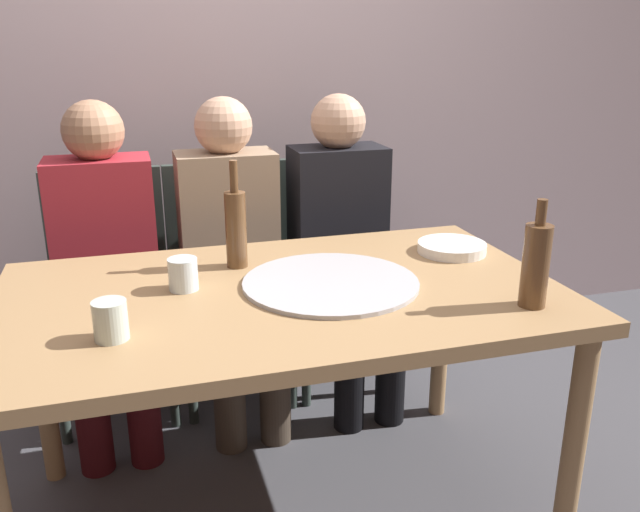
{
  "coord_description": "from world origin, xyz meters",
  "views": [
    {
      "loc": [
        -0.37,
        -1.6,
        1.37
      ],
      "look_at": [
        0.14,
        0.1,
        0.77
      ],
      "focal_mm": 36.82,
      "sensor_mm": 36.0,
      "label": 1
    }
  ],
  "objects_px": {
    "guest_in_beanie": "(232,245)",
    "guest_by_wall": "(345,236)",
    "pizza_tray": "(330,282)",
    "wine_bottle": "(236,227)",
    "guest_in_sweater": "(105,256)",
    "chair_left": "(110,276)",
    "plate_stack": "(452,248)",
    "beer_bottle": "(536,264)",
    "dining_table": "(283,316)",
    "chair_right": "(333,255)",
    "tumbler_far": "(110,320)",
    "chair_middle": "(228,265)",
    "tumbler_near": "(183,274)"
  },
  "relations": [
    {
      "from": "guest_in_beanie",
      "to": "guest_by_wall",
      "type": "relative_size",
      "value": 1.0
    },
    {
      "from": "pizza_tray",
      "to": "wine_bottle",
      "type": "bearing_deg",
      "value": 134.62
    },
    {
      "from": "guest_in_sweater",
      "to": "guest_in_beanie",
      "type": "relative_size",
      "value": 1.0
    },
    {
      "from": "wine_bottle",
      "to": "chair_left",
      "type": "height_order",
      "value": "wine_bottle"
    },
    {
      "from": "pizza_tray",
      "to": "plate_stack",
      "type": "relative_size",
      "value": 2.26
    },
    {
      "from": "plate_stack",
      "to": "beer_bottle",
      "type": "bearing_deg",
      "value": -91.05
    },
    {
      "from": "wine_bottle",
      "to": "plate_stack",
      "type": "bearing_deg",
      "value": -5.35
    },
    {
      "from": "dining_table",
      "to": "chair_right",
      "type": "bearing_deg",
      "value": 64.11
    },
    {
      "from": "dining_table",
      "to": "guest_in_beanie",
      "type": "xyz_separation_m",
      "value": [
        -0.03,
        0.69,
        -0.01
      ]
    },
    {
      "from": "tumbler_far",
      "to": "guest_in_beanie",
      "type": "xyz_separation_m",
      "value": [
        0.41,
        0.88,
        -0.13
      ]
    },
    {
      "from": "beer_bottle",
      "to": "guest_in_sweater",
      "type": "relative_size",
      "value": 0.24
    },
    {
      "from": "wine_bottle",
      "to": "guest_by_wall",
      "type": "bearing_deg",
      "value": 43.45
    },
    {
      "from": "tumbler_far",
      "to": "guest_in_sweater",
      "type": "bearing_deg",
      "value": 92.25
    },
    {
      "from": "wine_bottle",
      "to": "beer_bottle",
      "type": "xyz_separation_m",
      "value": [
        0.66,
        -0.51,
        -0.01
      ]
    },
    {
      "from": "pizza_tray",
      "to": "guest_in_sweater",
      "type": "height_order",
      "value": "guest_in_sweater"
    },
    {
      "from": "chair_left",
      "to": "chair_middle",
      "type": "height_order",
      "value": "same"
    },
    {
      "from": "pizza_tray",
      "to": "guest_in_beanie",
      "type": "bearing_deg",
      "value": 103.17
    },
    {
      "from": "wine_bottle",
      "to": "dining_table",
      "type": "bearing_deg",
      "value": -69.54
    },
    {
      "from": "wine_bottle",
      "to": "chair_right",
      "type": "relative_size",
      "value": 0.35
    },
    {
      "from": "plate_stack",
      "to": "guest_by_wall",
      "type": "relative_size",
      "value": 0.18
    },
    {
      "from": "beer_bottle",
      "to": "chair_left",
      "type": "height_order",
      "value": "beer_bottle"
    },
    {
      "from": "chair_right",
      "to": "guest_in_beanie",
      "type": "distance_m",
      "value": 0.48
    },
    {
      "from": "plate_stack",
      "to": "guest_in_beanie",
      "type": "bearing_deg",
      "value": 139.1
    },
    {
      "from": "guest_in_beanie",
      "to": "guest_in_sweater",
      "type": "bearing_deg",
      "value": 0.0
    },
    {
      "from": "wine_bottle",
      "to": "guest_in_sweater",
      "type": "xyz_separation_m",
      "value": [
        -0.39,
        0.47,
        -0.2
      ]
    },
    {
      "from": "beer_bottle",
      "to": "plate_stack",
      "type": "relative_size",
      "value": 1.28
    },
    {
      "from": "pizza_tray",
      "to": "tumbler_far",
      "type": "bearing_deg",
      "value": -161.77
    },
    {
      "from": "beer_bottle",
      "to": "chair_left",
      "type": "relative_size",
      "value": 0.31
    },
    {
      "from": "wine_bottle",
      "to": "chair_left",
      "type": "distance_m",
      "value": 0.8
    },
    {
      "from": "chair_middle",
      "to": "dining_table",
      "type": "bearing_deg",
      "value": 91.76
    },
    {
      "from": "wine_bottle",
      "to": "tumbler_near",
      "type": "xyz_separation_m",
      "value": [
        -0.17,
        -0.15,
        -0.08
      ]
    },
    {
      "from": "tumbler_near",
      "to": "guest_by_wall",
      "type": "distance_m",
      "value": 0.91
    },
    {
      "from": "tumbler_near",
      "to": "guest_by_wall",
      "type": "bearing_deg",
      "value": 42.77
    },
    {
      "from": "wine_bottle",
      "to": "beer_bottle",
      "type": "distance_m",
      "value": 0.84
    },
    {
      "from": "tumbler_far",
      "to": "guest_by_wall",
      "type": "xyz_separation_m",
      "value": [
        0.85,
        0.88,
        -0.13
      ]
    },
    {
      "from": "chair_right",
      "to": "guest_in_beanie",
      "type": "bearing_deg",
      "value": 19.18
    },
    {
      "from": "beer_bottle",
      "to": "guest_in_beanie",
      "type": "xyz_separation_m",
      "value": [
        -0.6,
        0.98,
        -0.19
      ]
    },
    {
      "from": "wine_bottle",
      "to": "beer_bottle",
      "type": "bearing_deg",
      "value": -37.65
    },
    {
      "from": "beer_bottle",
      "to": "tumbler_far",
      "type": "xyz_separation_m",
      "value": [
        -1.02,
        0.1,
        -0.07
      ]
    },
    {
      "from": "tumbler_far",
      "to": "guest_in_sweater",
      "type": "relative_size",
      "value": 0.08
    },
    {
      "from": "dining_table",
      "to": "chair_left",
      "type": "bearing_deg",
      "value": 119.25
    },
    {
      "from": "guest_in_sweater",
      "to": "guest_by_wall",
      "type": "height_order",
      "value": "same"
    },
    {
      "from": "dining_table",
      "to": "guest_by_wall",
      "type": "bearing_deg",
      "value": 59.39
    },
    {
      "from": "tumbler_near",
      "to": "chair_middle",
      "type": "height_order",
      "value": "chair_middle"
    },
    {
      "from": "chair_right",
      "to": "wine_bottle",
      "type": "bearing_deg",
      "value": 51.44
    },
    {
      "from": "dining_table",
      "to": "guest_by_wall",
      "type": "xyz_separation_m",
      "value": [
        0.41,
        0.69,
        -0.01
      ]
    },
    {
      "from": "plate_stack",
      "to": "chair_left",
      "type": "distance_m",
      "value": 1.28
    },
    {
      "from": "dining_table",
      "to": "beer_bottle",
      "type": "relative_size",
      "value": 5.41
    },
    {
      "from": "wine_bottle",
      "to": "guest_by_wall",
      "type": "height_order",
      "value": "guest_by_wall"
    },
    {
      "from": "dining_table",
      "to": "chair_middle",
      "type": "xyz_separation_m",
      "value": [
        -0.03,
        0.84,
        -0.13
      ]
    }
  ]
}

